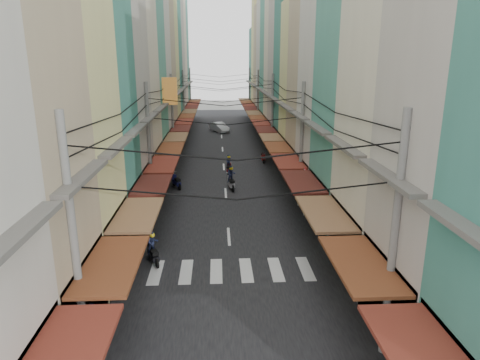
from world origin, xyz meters
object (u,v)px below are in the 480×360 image
object	(u,v)px
white_car	(220,132)
market_umbrella	(358,195)
traffic_sign	(305,181)
bicycle	(357,241)

from	to	relation	value
white_car	market_umbrella	world-z (taller)	market_umbrella
market_umbrella	traffic_sign	size ratio (longest dim) A/B	0.81
bicycle	market_umbrella	bearing A→B (deg)	-35.13
white_car	market_umbrella	distance (m)	36.39
white_car	market_umbrella	bearing A→B (deg)	-103.16
bicycle	market_umbrella	distance (m)	2.52
market_umbrella	white_car	bearing A→B (deg)	101.81
market_umbrella	traffic_sign	world-z (taller)	traffic_sign
white_car	bicycle	distance (m)	37.36
bicycle	market_umbrella	xyz separation A→B (m)	(0.26, 1.11, 2.25)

